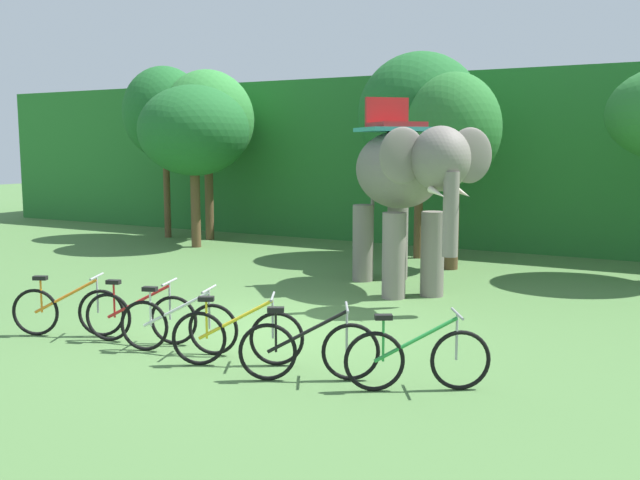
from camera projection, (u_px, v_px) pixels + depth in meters
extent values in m
plane|color=#4C753D|center=(269.00, 329.00, 10.99)|extent=(80.00, 80.00, 0.00)
cube|color=#28702D|center=(497.00, 159.00, 21.78)|extent=(36.00, 6.00, 4.80)
cylinder|color=brown|center=(167.00, 196.00, 21.93)|extent=(0.20, 0.20, 2.55)
ellipsoid|color=#1E6028|center=(165.00, 113.00, 21.60)|extent=(2.52, 2.52, 2.80)
cylinder|color=brown|center=(209.00, 202.00, 21.40)|extent=(0.26, 0.26, 2.27)
ellipsoid|color=#338438|center=(208.00, 120.00, 21.08)|extent=(2.76, 2.76, 2.92)
cylinder|color=brown|center=(196.00, 209.00, 19.82)|extent=(0.27, 0.27, 2.12)
ellipsoid|color=#1E6028|center=(194.00, 131.00, 19.53)|extent=(3.05, 3.05, 2.48)
cylinder|color=brown|center=(418.00, 215.00, 17.86)|extent=(0.21, 0.21, 2.20)
ellipsoid|color=#1E6028|center=(420.00, 115.00, 17.53)|extent=(3.07, 3.07, 3.06)
cylinder|color=brown|center=(451.00, 224.00, 16.25)|extent=(0.34, 0.34, 2.07)
ellipsoid|color=#28702D|center=(454.00, 129.00, 15.96)|extent=(2.14, 2.14, 2.51)
ellipsoid|color=slate|center=(397.00, 170.00, 13.91)|extent=(3.02, 3.06, 1.50)
cylinder|color=slate|center=(432.00, 254.00, 13.35)|extent=(0.44, 0.44, 1.60)
cylinder|color=slate|center=(394.00, 256.00, 13.15)|extent=(0.44, 0.44, 1.60)
cylinder|color=slate|center=(398.00, 242.00, 15.07)|extent=(0.44, 0.44, 1.60)
cylinder|color=slate|center=(363.00, 243.00, 14.87)|extent=(0.44, 0.44, 1.60)
ellipsoid|color=slate|center=(440.00, 159.00, 11.96)|extent=(1.48, 1.49, 1.10)
ellipsoid|color=slate|center=(470.00, 155.00, 12.26)|extent=(0.71, 0.70, 0.96)
ellipsoid|color=slate|center=(403.00, 156.00, 11.94)|extent=(0.71, 0.70, 0.96)
cylinder|color=slate|center=(451.00, 214.00, 11.65)|extent=(0.26, 0.26, 1.40)
cone|color=beige|center=(462.00, 193.00, 11.71)|extent=(0.48, 0.49, 0.21)
cone|color=beige|center=(437.00, 193.00, 11.59)|extent=(0.48, 0.49, 0.21)
cube|color=teal|center=(396.00, 130.00, 13.90)|extent=(1.86, 1.86, 0.08)
cube|color=#B22323|center=(396.00, 125.00, 13.89)|extent=(1.41, 1.42, 0.10)
cube|color=#B22323|center=(387.00, 112.00, 14.33)|extent=(0.72, 0.70, 0.56)
cylinder|color=slate|center=(373.00, 189.00, 15.33)|extent=(0.08, 0.08, 0.90)
torus|color=black|center=(35.00, 312.00, 10.59)|extent=(0.66, 0.36, 0.71)
torus|color=black|center=(101.00, 313.00, 10.54)|extent=(0.66, 0.36, 0.71)
cylinder|color=orange|center=(66.00, 296.00, 10.53)|extent=(0.89, 0.47, 0.54)
cylinder|color=orange|center=(41.00, 295.00, 10.55)|extent=(0.03, 0.03, 0.52)
cube|color=black|center=(40.00, 278.00, 10.52)|extent=(0.22, 0.18, 0.06)
cylinder|color=#9E9EA3|center=(97.00, 294.00, 10.51)|extent=(0.03, 0.03, 0.55)
cylinder|color=#9E9EA3|center=(97.00, 276.00, 10.47)|extent=(0.26, 0.48, 0.03)
torus|color=black|center=(108.00, 317.00, 10.29)|extent=(0.69, 0.27, 0.71)
torus|color=black|center=(174.00, 320.00, 10.11)|extent=(0.69, 0.27, 0.71)
cylinder|color=red|center=(139.00, 301.00, 10.17)|extent=(0.93, 0.35, 0.54)
cylinder|color=red|center=(114.00, 300.00, 10.24)|extent=(0.03, 0.03, 0.52)
cube|color=black|center=(113.00, 282.00, 10.20)|extent=(0.22, 0.16, 0.06)
cylinder|color=#9E9EA3|center=(170.00, 301.00, 10.08)|extent=(0.03, 0.03, 0.55)
cylinder|color=#9E9EA3|center=(169.00, 282.00, 10.04)|extent=(0.19, 0.50, 0.03)
torus|color=black|center=(144.00, 326.00, 9.80)|extent=(0.69, 0.26, 0.71)
torus|color=black|center=(213.00, 329.00, 9.60)|extent=(0.69, 0.26, 0.71)
cylinder|color=silver|center=(176.00, 309.00, 9.67)|extent=(0.94, 0.34, 0.54)
cylinder|color=silver|center=(150.00, 308.00, 9.74)|extent=(0.03, 0.03, 0.52)
cube|color=black|center=(150.00, 289.00, 9.71)|extent=(0.22, 0.16, 0.06)
cylinder|color=#9E9EA3|center=(209.00, 309.00, 9.58)|extent=(0.03, 0.03, 0.55)
cylinder|color=#9E9EA3|center=(209.00, 289.00, 9.54)|extent=(0.19, 0.51, 0.03)
torus|color=black|center=(199.00, 338.00, 9.15)|extent=(0.65, 0.38, 0.71)
torus|color=black|center=(277.00, 339.00, 9.14)|extent=(0.65, 0.38, 0.71)
cylinder|color=yellow|center=(236.00, 320.00, 9.11)|extent=(0.87, 0.50, 0.54)
cylinder|color=yellow|center=(206.00, 319.00, 9.12)|extent=(0.03, 0.03, 0.52)
cube|color=black|center=(206.00, 299.00, 9.08)|extent=(0.22, 0.18, 0.06)
cylinder|color=#9E9EA3|center=(273.00, 317.00, 9.10)|extent=(0.03, 0.03, 0.55)
cylinder|color=#9E9EA3|center=(273.00, 297.00, 9.07)|extent=(0.28, 0.47, 0.03)
torus|color=black|center=(268.00, 352.00, 8.55)|extent=(0.64, 0.39, 0.71)
torus|color=black|center=(351.00, 352.00, 8.55)|extent=(0.64, 0.39, 0.71)
cylinder|color=black|center=(307.00, 332.00, 8.52)|extent=(0.87, 0.51, 0.54)
cylinder|color=black|center=(276.00, 331.00, 8.52)|extent=(0.03, 0.03, 0.52)
cube|color=black|center=(276.00, 310.00, 8.48)|extent=(0.22, 0.18, 0.06)
cylinder|color=#9E9EA3|center=(347.00, 329.00, 8.51)|extent=(0.03, 0.03, 0.55)
cylinder|color=#9E9EA3|center=(347.00, 307.00, 8.48)|extent=(0.28, 0.47, 0.03)
torus|color=black|center=(374.00, 361.00, 8.18)|extent=(0.63, 0.42, 0.71)
torus|color=black|center=(460.00, 360.00, 8.22)|extent=(0.63, 0.42, 0.71)
cylinder|color=green|center=(416.00, 340.00, 8.17)|extent=(0.85, 0.55, 0.54)
cylinder|color=green|center=(383.00, 339.00, 8.15)|extent=(0.03, 0.03, 0.52)
cube|color=black|center=(384.00, 317.00, 8.11)|extent=(0.22, 0.19, 0.06)
cylinder|color=#9E9EA3|center=(457.00, 337.00, 8.18)|extent=(0.03, 0.03, 0.55)
cylinder|color=#9E9EA3|center=(457.00, 314.00, 8.15)|extent=(0.30, 0.46, 0.03)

